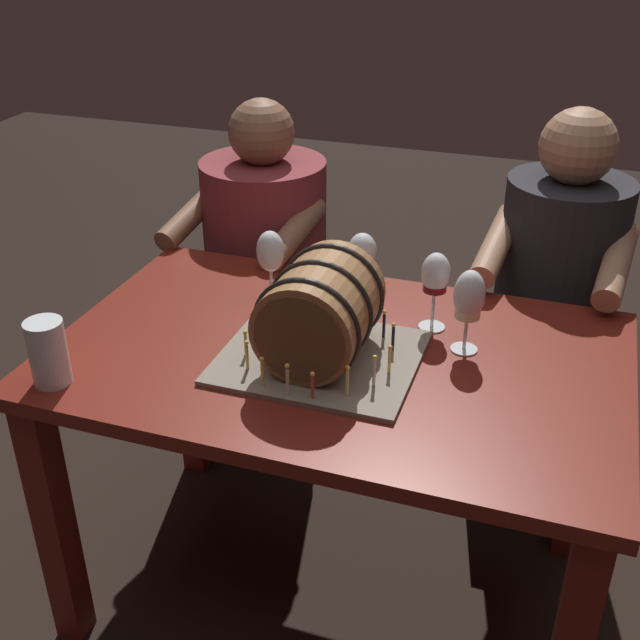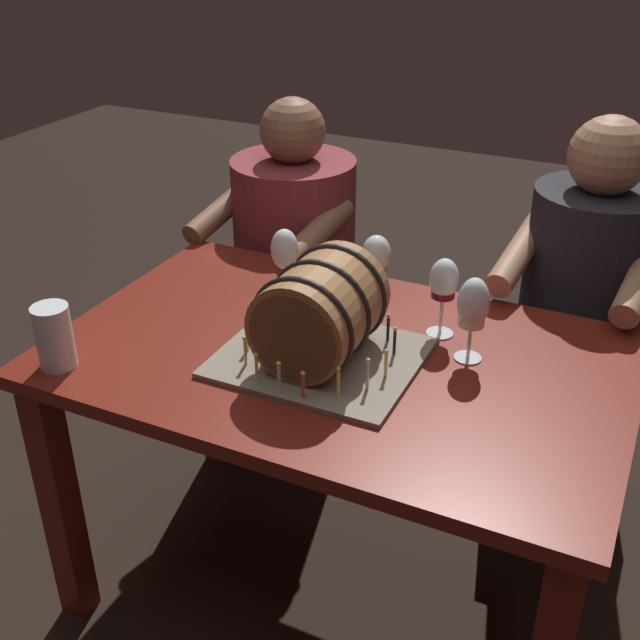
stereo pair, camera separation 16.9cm
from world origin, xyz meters
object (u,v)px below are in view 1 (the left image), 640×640
barrel_cake (320,316)px  wine_glass_amber (362,255)px  beer_pint (49,355)px  person_seated_left (266,285)px  wine_glass_red (435,277)px  wine_glass_white (469,299)px  dining_table (337,395)px  person_seated_right (549,328)px  wine_glass_empty (270,253)px

barrel_cake → wine_glass_amber: (0.00, 0.32, 0.01)m
beer_pint → person_seated_left: size_ratio=0.13×
wine_glass_red → person_seated_left: person_seated_left is taller
wine_glass_amber → wine_glass_white: wine_glass_white is taller
person_seated_left → wine_glass_red: bearing=-36.6°
dining_table → wine_glass_red: 0.36m
beer_pint → wine_glass_white: bearing=27.2°
beer_pint → person_seated_left: person_seated_left is taller
person_seated_right → wine_glass_red: bearing=-119.6°
barrel_cake → person_seated_right: 0.88m
wine_glass_white → wine_glass_empty: bearing=169.1°
dining_table → wine_glass_amber: bearing=95.3°
wine_glass_empty → person_seated_left: size_ratio=0.16×
dining_table → person_seated_left: bearing=124.7°
dining_table → wine_glass_amber: size_ratio=7.36×
wine_glass_amber → person_seated_left: (-0.41, 0.36, -0.32)m
wine_glass_red → beer_pint: wine_glass_red is taller
person_seated_left → person_seated_right: person_seated_right is taller
wine_glass_empty → person_seated_left: person_seated_left is taller
wine_glass_white → person_seated_right: person_seated_right is taller
person_seated_left → barrel_cake: bearing=-58.7°
wine_glass_red → wine_glass_empty: size_ratio=1.05×
wine_glass_red → dining_table: bearing=-135.5°
beer_pint → wine_glass_red: bearing=34.6°
barrel_cake → beer_pint: (-0.50, -0.27, -0.04)m
beer_pint → person_seated_right: (0.97, 0.95, -0.27)m
barrel_cake → wine_glass_red: bearing=47.6°
barrel_cake → wine_glass_red: (0.20, 0.22, 0.02)m
person_seated_left → beer_pint: bearing=-95.4°
dining_table → barrel_cake: bearing=-118.0°
dining_table → barrel_cake: 0.24m
dining_table → beer_pint: 0.64m
wine_glass_amber → wine_glass_white: 0.34m
beer_pint → dining_table: bearing=30.6°
wine_glass_empty → wine_glass_amber: size_ratio=1.05×
dining_table → person_seated_right: bearing=55.3°
wine_glass_white → person_seated_left: (-0.71, 0.54, -0.33)m
person_seated_left → wine_glass_white: bearing=-37.2°
person_seated_right → wine_glass_amber: bearing=-142.2°
wine_glass_red → wine_glass_amber: size_ratio=1.11×
wine_glass_amber → person_seated_left: 0.63m
beer_pint → person_seated_left: bearing=84.6°
dining_table → person_seated_left: (-0.44, 0.63, -0.08)m
wine_glass_amber → barrel_cake: bearing=-90.0°
dining_table → barrel_cake: barrel_cake is taller
wine_glass_white → beer_pint: (-0.80, -0.41, -0.06)m
dining_table → wine_glass_amber: 0.36m
dining_table → wine_glass_red: (0.18, 0.17, 0.25)m
wine_glass_amber → person_seated_left: size_ratio=0.15×
wine_glass_empty → dining_table: bearing=-39.3°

